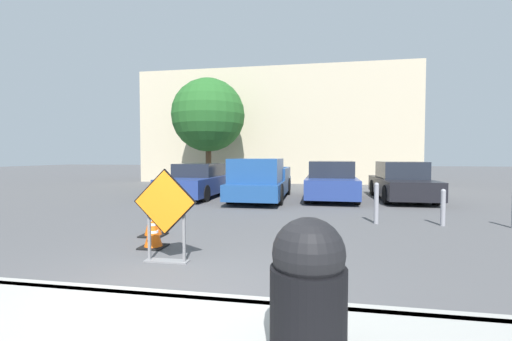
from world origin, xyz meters
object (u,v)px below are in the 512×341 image
(pickup_truck, at_px, (261,181))
(trash_bin, at_px, (308,290))
(traffic_cone_second, at_px, (153,220))
(bollard_second, at_px, (443,206))
(traffic_cone_nearest, at_px, (153,232))
(road_closed_sign, at_px, (165,211))
(bollard_nearest, at_px, (376,202))
(parked_car_nearest, at_px, (199,181))
(parked_car_third, at_px, (401,182))
(parked_car_second, at_px, (331,182))

(pickup_truck, bearing_deg, trash_bin, 101.26)
(traffic_cone_second, distance_m, bollard_second, 6.81)
(traffic_cone_nearest, relative_size, bollard_second, 0.65)
(road_closed_sign, distance_m, bollard_second, 6.65)
(road_closed_sign, height_order, bollard_nearest, road_closed_sign)
(trash_bin, distance_m, bollard_nearest, 6.55)
(traffic_cone_second, xyz_separation_m, bollard_second, (6.44, 2.23, 0.14))
(pickup_truck, bearing_deg, road_closed_sign, 88.35)
(parked_car_nearest, bearing_deg, parked_car_third, -174.21)
(pickup_truck, relative_size, parked_car_second, 1.31)
(traffic_cone_nearest, height_order, pickup_truck, pickup_truck)
(parked_car_third, xyz_separation_m, bollard_nearest, (-1.76, -5.14, -0.13))
(pickup_truck, bearing_deg, traffic_cone_nearest, 83.29)
(road_closed_sign, bearing_deg, parked_car_third, 58.21)
(parked_car_nearest, bearing_deg, traffic_cone_second, 103.77)
(traffic_cone_second, height_order, bollard_second, bollard_second)
(parked_car_third, relative_size, bollard_second, 4.94)
(traffic_cone_second, height_order, parked_car_second, parked_car_second)
(bollard_second, bearing_deg, parked_car_second, 117.77)
(bollard_nearest, bearing_deg, traffic_cone_nearest, -145.26)
(pickup_truck, xyz_separation_m, bollard_second, (5.17, -4.07, -0.24))
(road_closed_sign, xyz_separation_m, parked_car_nearest, (-2.48, 8.48, -0.19))
(parked_car_third, bearing_deg, trash_bin, 73.49)
(road_closed_sign, relative_size, traffic_cone_second, 2.17)
(parked_car_nearest, relative_size, trash_bin, 4.23)
(pickup_truck, distance_m, bollard_second, 6.59)
(trash_bin, relative_size, bollard_second, 1.22)
(parked_car_third, xyz_separation_m, trash_bin, (-3.28, -11.51, 0.01))
(traffic_cone_nearest, distance_m, parked_car_second, 8.57)
(traffic_cone_nearest, distance_m, parked_car_third, 10.31)
(traffic_cone_nearest, bearing_deg, parked_car_nearest, 103.65)
(parked_car_second, height_order, bollard_second, parked_car_second)
(parked_car_second, bearing_deg, bollard_nearest, 102.22)
(bollard_second, bearing_deg, traffic_cone_second, -160.93)
(parked_car_nearest, bearing_deg, bollard_second, 151.64)
(parked_car_nearest, height_order, parked_car_second, parked_car_second)
(traffic_cone_nearest, height_order, bollard_second, bollard_second)
(parked_car_third, height_order, bollard_nearest, parked_car_third)
(road_closed_sign, distance_m, pickup_truck, 7.95)
(traffic_cone_nearest, distance_m, pickup_truck, 7.22)
(traffic_cone_second, xyz_separation_m, trash_bin, (3.37, -4.15, 0.36))
(pickup_truck, bearing_deg, bollard_nearest, 131.54)
(parked_car_third, bearing_deg, pickup_truck, 10.61)
(pickup_truck, xyz_separation_m, parked_car_third, (5.38, 1.07, -0.04))
(parked_car_third, height_order, bollard_second, parked_car_third)
(parked_car_nearest, relative_size, parked_car_third, 1.05)
(road_closed_sign, distance_m, parked_car_nearest, 8.84)
(traffic_cone_second, height_order, pickup_truck, pickup_truck)
(parked_car_second, bearing_deg, trash_bin, 88.00)
(road_closed_sign, bearing_deg, bollard_second, 35.78)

